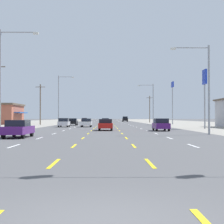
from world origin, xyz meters
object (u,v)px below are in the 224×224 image
object	(u,v)px
streetlight_left_row_0	(4,74)
hatchback_far_right_near	(161,125)
sedan_far_left_distant_a	(85,120)
pole_sign_right_row_2	(172,93)
sedan_center_turn_mid	(106,125)
sedan_far_left_nearest	(18,128)
hatchback_far_left_midfar	(64,122)
sedan_far_left_farther	(73,122)
pole_sign_right_row_1	(205,84)
sedan_inner_left_far	(86,123)
streetlight_right_row_1	(152,101)
streetlight_right_row_0	(205,82)
streetlight_left_row_1	(60,97)
suv_far_right_distant_b	(125,119)
sedan_center_turn_farthest	(105,121)

from	to	relation	value
streetlight_left_row_0	hatchback_far_right_near	bearing A→B (deg)	28.38
sedan_far_left_distant_a	pole_sign_right_row_2	size ratio (longest dim) A/B	0.45
sedan_center_turn_mid	sedan_far_left_distant_a	bearing A→B (deg)	96.08
sedan_far_left_nearest	hatchback_far_left_midfar	xyz separation A→B (m)	(-0.05, 30.46, 0.03)
sedan_far_left_nearest	pole_sign_right_row_2	size ratio (longest dim) A/B	0.45
sedan_center_turn_mid	sedan_far_left_farther	bearing A→B (deg)	104.13
hatchback_far_left_midfar	pole_sign_right_row_1	bearing A→B (deg)	-21.61
sedan_inner_left_far	streetlight_right_row_1	xyz separation A→B (m)	(13.19, 13.25, 4.34)
hatchback_far_left_midfar	sedan_far_left_distant_a	distance (m)	50.23
hatchback_far_left_midfar	streetlight_left_row_0	world-z (taller)	streetlight_left_row_0
sedan_far_left_farther	streetlight_right_row_0	size ratio (longest dim) A/B	0.51
sedan_far_left_distant_a	streetlight_left_row_1	distance (m)	36.90
hatchback_far_right_near	sedan_center_turn_mid	bearing A→B (deg)	166.63
hatchback_far_right_near	sedan_far_left_distant_a	bearing A→B (deg)	101.67
pole_sign_right_row_1	suv_far_right_distant_b	bearing A→B (deg)	95.50
pole_sign_right_row_2	streetlight_left_row_0	xyz separation A→B (m)	(-25.27, -45.67, -1.54)
hatchback_far_right_near	streetlight_left_row_0	xyz separation A→B (m)	(-16.69, -9.02, 5.05)
hatchback_far_left_midfar	sedan_far_left_distant_a	size ratio (longest dim) A/B	0.87
hatchback_far_right_near	suv_far_right_distant_b	bearing A→B (deg)	89.84
sedan_far_left_nearest	pole_sign_right_row_1	size ratio (longest dim) A/B	0.51
streetlight_left_row_0	streetlight_left_row_1	world-z (taller)	streetlight_left_row_1
sedan_far_left_farther	sedan_center_turn_mid	bearing A→B (deg)	-75.87
hatchback_far_right_near	pole_sign_right_row_1	size ratio (longest dim) A/B	0.44
hatchback_far_left_midfar	suv_far_right_distant_b	size ratio (longest dim) A/B	0.80
sedan_far_left_farther	pole_sign_right_row_2	distance (m)	24.51
sedan_far_left_distant_a	streetlight_right_row_1	xyz separation A→B (m)	(16.78, -36.41, 4.34)
hatchback_far_left_midfar	sedan_far_left_nearest	bearing A→B (deg)	-89.90
suv_far_right_distant_b	sedan_far_left_distant_a	bearing A→B (deg)	-125.29
suv_far_right_distant_b	sedan_center_turn_farthest	bearing A→B (deg)	-98.94
sedan_far_left_nearest	pole_sign_right_row_1	distance (m)	31.43
hatchback_far_left_midfar	streetlight_left_row_0	size ratio (longest dim) A/B	0.38
suv_far_right_distant_b	streetlight_right_row_0	world-z (taller)	streetlight_right_row_0
pole_sign_right_row_1	streetlight_left_row_1	xyz separation A→B (m)	(-24.59, 22.51, -0.58)
sedan_inner_left_far	suv_far_right_distant_b	xyz separation A→B (m)	(10.52, 69.59, 0.27)
sedan_inner_left_far	pole_sign_right_row_1	size ratio (longest dim) A/B	0.51
hatchback_far_left_midfar	hatchback_far_right_near	bearing A→B (deg)	-50.05
hatchback_far_right_near	pole_sign_right_row_2	size ratio (longest dim) A/B	0.39
sedan_inner_left_far	streetlight_right_row_1	bearing A→B (deg)	45.13
streetlight_left_row_0	streetlight_right_row_1	distance (m)	44.28
pole_sign_right_row_1	streetlight_right_row_1	xyz separation A→B (m)	(-4.91, 22.51, -1.47)
pole_sign_right_row_2	streetlight_right_row_1	distance (m)	8.54
sedan_far_left_nearest	hatchback_far_left_midfar	distance (m)	30.46
suv_far_right_distant_b	hatchback_far_right_near	bearing A→B (deg)	-90.16
hatchback_far_left_midfar	streetlight_left_row_0	distance (m)	26.49
sedan_center_turn_mid	pole_sign_right_row_2	size ratio (longest dim) A/B	0.45
pole_sign_right_row_2	streetlight_left_row_0	size ratio (longest dim) A/B	0.98
pole_sign_right_row_2	streetlight_right_row_0	xyz separation A→B (m)	(-5.73, -45.67, -2.28)
sedan_center_turn_mid	suv_far_right_distant_b	bearing A→B (deg)	85.23
streetlight_right_row_0	sedan_center_turn_mid	bearing A→B (deg)	132.41
sedan_center_turn_farthest	streetlight_left_row_1	size ratio (longest dim) A/B	0.42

